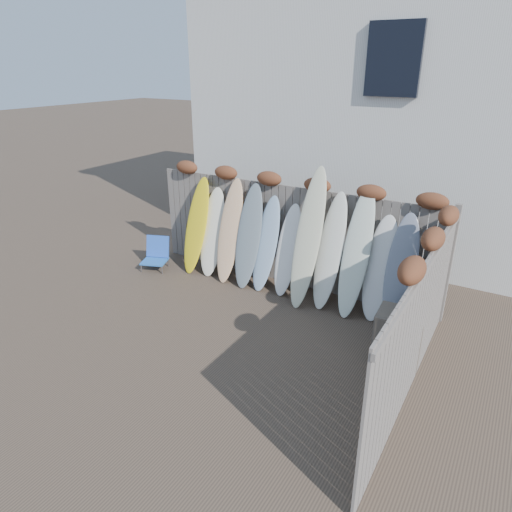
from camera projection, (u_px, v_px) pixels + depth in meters
The scene contains 18 objects.
ground at pixel (219, 337), 7.48m from camera, with size 80.00×80.00×0.00m, color #493A2D.
back_fence at pixel (290, 227), 8.88m from camera, with size 6.05×0.28×2.24m.
right_fence at pixel (419, 318), 5.82m from camera, with size 0.28×4.40×2.24m.
house at pixel (385, 104), 11.12m from camera, with size 8.50×5.50×6.33m.
beach_chair at pixel (156, 254), 9.90m from camera, with size 0.67×0.69×0.68m.
wooden_crate at pixel (399, 337), 6.76m from camera, with size 0.68×0.57×0.79m, color #4E403B.
lattice_panel at pixel (424, 298), 6.75m from camera, with size 0.05×1.24×1.87m, color #3A2D23.
surfboard_0 at pixel (196, 226), 9.55m from camera, with size 0.53×0.07×2.06m, color yellow.
surfboard_1 at pixel (212, 232), 9.45m from camera, with size 0.53×0.07×1.87m, color silver.
surfboard_2 at pixel (230, 231), 9.15m from camera, with size 0.49×0.07×2.13m, color #FFDA8E.
surfboard_3 at pixel (249, 236), 8.93m from camera, with size 0.51×0.07×2.09m, color slate.
surfboard_4 at pixel (266, 244), 8.81m from camera, with size 0.48×0.07×1.89m, color #92B0CF.
surfboard_5 at pixel (288, 250), 8.64m from camera, with size 0.45×0.07×1.79m, color white.
surfboard_6 at pixel (308, 238), 8.15m from camera, with size 0.48×0.07×2.60m, color beige.
surfboard_7 at pixel (330, 251), 8.14m from camera, with size 0.48×0.07×2.16m, color white.
surfboard_8 at pixel (356, 253), 7.85m from camera, with size 0.47×0.07×2.33m, color silver.
surfboard_9 at pixel (380, 269), 7.79m from camera, with size 0.53×0.07×1.86m, color silver.
surfboard_10 at pixel (401, 272), 7.56m from camera, with size 0.50×0.07×1.97m, color slate.
Camera 1 is at (3.79, -5.15, 4.15)m, focal length 32.00 mm.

